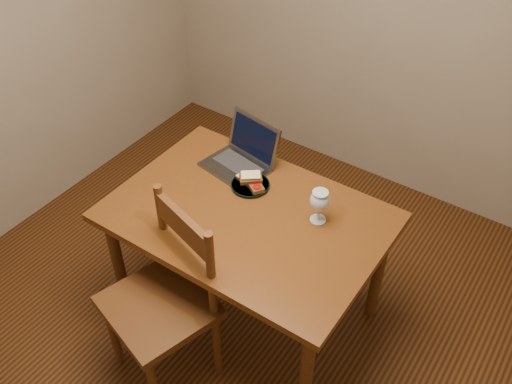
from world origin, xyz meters
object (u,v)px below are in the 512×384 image
Objects in this scene: table at (247,227)px; chair at (162,295)px; laptop at (244,154)px; plate at (250,185)px; milk_glass at (319,206)px.

chair reaches higher than table.
laptop reaches higher than table.
plate is 0.20m from laptop.
table is 0.52m from chair.
milk_glass is at bearing -6.41° from laptop.
laptop is at bearing 163.76° from milk_glass.
chair is at bearing -104.96° from table.
laptop is (-0.54, 0.16, -0.03)m from milk_glass.
milk_glass is at bearing 72.40° from chair.
table is 7.29× the size of milk_glass.
laptop reaches higher than plate.
chair is 0.85m from laptop.
plate is at bearing 103.71° from chair.
chair is 3.22× the size of milk_glass.
plate is 0.41m from milk_glass.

